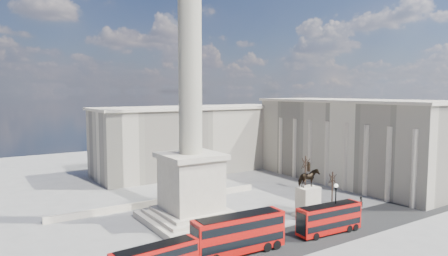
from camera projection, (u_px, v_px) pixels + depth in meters
The scene contains 16 objects.
ground at pixel (207, 230), 58.86m from camera, with size 180.00×180.00×0.00m, color gray.
asphalt_road at pixel (278, 245), 53.24m from camera, with size 120.00×9.00×0.01m, color #252525.
nelsons_column at pixel (191, 140), 61.85m from camera, with size 14.00×14.00×49.85m.
balustrade_wall at pixel (162, 202), 72.15m from camera, with size 40.00×0.60×1.10m, color beige.
building_east at pixel (354, 140), 90.85m from camera, with size 19.00×46.00×18.60m.
building_northeast at pixel (194, 139), 102.34m from camera, with size 51.00×17.00×16.60m.
red_bus_b at pixel (239, 233), 50.13m from camera, with size 12.48×3.60×5.00m.
red_bus_c at pixel (329, 218), 57.31m from camera, with size 10.57×3.14×4.23m.
victorian_lamp at pixel (336, 204), 57.69m from camera, with size 0.61×0.61×7.17m.
equestrian_statue at pixel (308, 197), 65.14m from camera, with size 4.41×3.30×9.07m.
bare_tree_near at pixel (377, 161), 78.00m from camera, with size 1.99×1.99×8.70m.
bare_tree_mid at pixel (333, 177), 72.45m from camera, with size 1.63×1.63×6.17m.
bare_tree_far at pixel (306, 162), 82.11m from camera, with size 1.85×1.85×7.54m.
pedestrian_walking at pixel (302, 209), 66.30m from camera, with size 0.64×0.42×1.75m, color black.
pedestrian_standing at pixel (361, 202), 70.39m from camera, with size 0.94×0.73×1.93m, color black.
pedestrian_crossing at pixel (304, 212), 64.99m from camera, with size 0.98×0.41×1.66m, color black.
Camera 1 is at (-29.25, -49.26, 20.39)m, focal length 32.00 mm.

